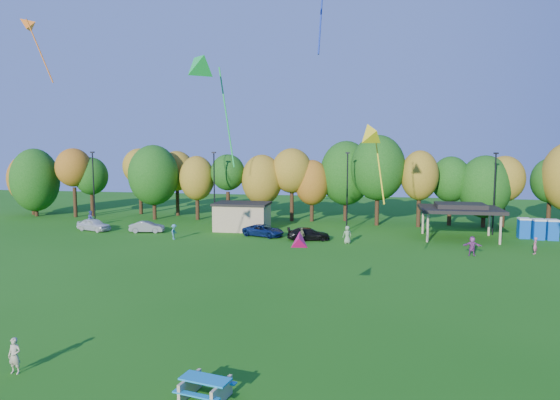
% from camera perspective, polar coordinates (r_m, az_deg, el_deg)
% --- Properties ---
extents(tree_line, '(93.57, 10.55, 11.15)m').
position_cam_1_polar(tree_line, '(63.62, 5.23, 2.68)').
color(tree_line, black).
rests_on(tree_line, ground).
extents(lamp_posts, '(64.50, 0.25, 9.09)m').
position_cam_1_polar(lamp_posts, '(57.99, 7.69, 1.31)').
color(lamp_posts, black).
rests_on(lamp_posts, ground).
extents(utility_building, '(6.30, 4.30, 3.25)m').
position_cam_1_polar(utility_building, '(58.24, -4.34, -1.86)').
color(utility_building, tan).
rests_on(utility_building, ground).
extents(pavilion, '(8.20, 6.20, 3.77)m').
position_cam_1_polar(pavilion, '(55.85, 19.89, -0.92)').
color(pavilion, tan).
rests_on(pavilion, ground).
extents(porta_potties, '(3.75, 1.74, 2.18)m').
position_cam_1_polar(porta_potties, '(59.14, 27.39, -2.96)').
color(porta_potties, '#0D4DB3').
rests_on(porta_potties, ground).
extents(picnic_table, '(2.24, 1.98, 0.85)m').
position_cam_1_polar(picnic_table, '(20.87, -8.53, -20.37)').
color(picnic_table, tan).
rests_on(picnic_table, ground).
extents(kite_flyer, '(0.58, 0.38, 1.58)m').
position_cam_1_polar(kite_flyer, '(25.28, -28.07, -15.43)').
color(kite_flyer, '#B9A98B').
rests_on(kite_flyer, ground).
extents(car_a, '(4.52, 2.80, 1.44)m').
position_cam_1_polar(car_a, '(61.65, -20.51, -2.66)').
color(car_a, silver).
rests_on(car_a, ground).
extents(car_b, '(3.99, 1.97, 1.26)m').
position_cam_1_polar(car_b, '(58.68, -14.96, -3.00)').
color(car_b, gray).
rests_on(car_b, ground).
extents(car_c, '(5.01, 3.47, 1.27)m').
position_cam_1_polar(car_c, '(54.32, -1.90, -3.51)').
color(car_c, navy).
rests_on(car_c, ground).
extents(car_d, '(4.71, 2.63, 1.29)m').
position_cam_1_polar(car_d, '(52.25, 3.27, -3.89)').
color(car_d, black).
rests_on(car_d, ground).
extents(far_person_0, '(0.62, 0.68, 1.55)m').
position_cam_1_polar(far_person_0, '(51.05, 27.12, -4.67)').
color(far_person_0, '#B75672').
rests_on(far_person_0, ground).
extents(far_person_1, '(1.64, 0.53, 1.77)m').
position_cam_1_polar(far_person_1, '(47.96, 21.10, -4.93)').
color(far_person_1, '#8E3B84').
rests_on(far_person_1, ground).
extents(far_person_2, '(1.02, 0.83, 1.81)m').
position_cam_1_polar(far_person_2, '(50.72, 7.69, -3.95)').
color(far_person_2, gray).
rests_on(far_person_2, ground).
extents(far_person_3, '(0.90, 0.89, 1.53)m').
position_cam_1_polar(far_person_3, '(50.83, 2.50, -4.04)').
color(far_person_3, olive).
rests_on(far_person_3, ground).
extents(far_person_4, '(0.62, 1.06, 1.62)m').
position_cam_1_polar(far_person_4, '(53.65, -12.01, -3.58)').
color(far_person_4, teal).
rests_on(far_person_4, ground).
extents(far_person_5, '(1.10, 1.15, 1.86)m').
position_cam_1_polar(far_person_5, '(65.68, -20.80, -1.96)').
color(far_person_5, '#444796').
rests_on(far_person_5, ground).
extents(kite_1, '(3.58, 4.15, 7.67)m').
position_cam_1_polar(kite_1, '(32.38, -9.33, 15.09)').
color(kite_1, green).
extents(kite_2, '(1.16, 1.47, 1.38)m').
position_cam_1_polar(kite_2, '(26.27, 2.25, -4.34)').
color(kite_2, '#C60B5A').
extents(kite_3, '(3.20, 1.53, 5.38)m').
position_cam_1_polar(kite_3, '(45.23, -27.04, 17.48)').
color(kite_3, orange).
extents(kite_13, '(2.11, 3.39, 5.58)m').
position_cam_1_polar(kite_13, '(31.61, 10.29, 7.65)').
color(kite_13, yellow).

